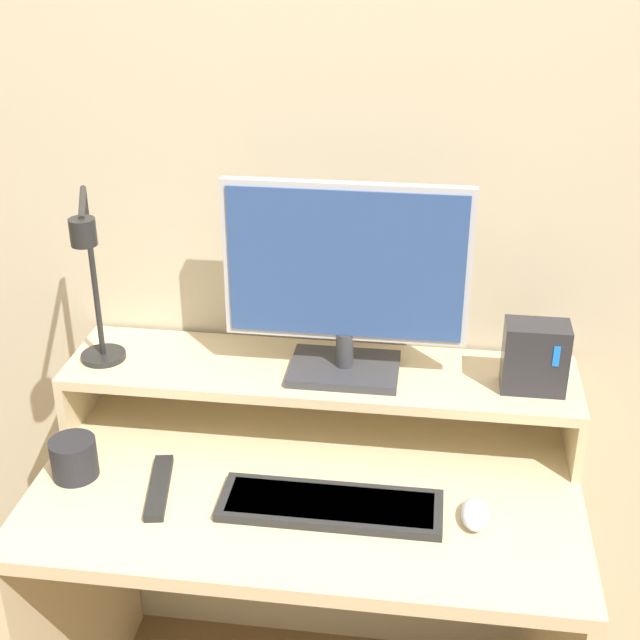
% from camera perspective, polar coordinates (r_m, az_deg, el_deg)
% --- Properties ---
extents(wall_back, '(6.00, 0.05, 2.50)m').
position_cam_1_polar(wall_back, '(1.89, 0.67, 8.77)').
color(wall_back, beige).
rests_on(wall_back, ground_plane).
extents(desk, '(1.08, 0.63, 0.75)m').
position_cam_1_polar(desk, '(1.95, -0.77, -15.53)').
color(desk, beige).
rests_on(desk, ground_plane).
extents(monitor_shelf, '(1.08, 0.26, 0.15)m').
position_cam_1_polar(monitor_shelf, '(1.89, -0.01, -3.72)').
color(monitor_shelf, beige).
rests_on(monitor_shelf, desk).
extents(monitor, '(0.49, 0.16, 0.41)m').
position_cam_1_polar(monitor, '(1.77, 1.66, 2.69)').
color(monitor, '#38383D').
rests_on(monitor, monitor_shelf).
extents(desk_lamp, '(0.13, 0.24, 0.39)m').
position_cam_1_polar(desk_lamp, '(1.81, -14.34, 2.16)').
color(desk_lamp, black).
rests_on(desk_lamp, monitor_shelf).
extents(router_dock, '(0.13, 0.08, 0.14)m').
position_cam_1_polar(router_dock, '(1.82, 13.60, -2.31)').
color(router_dock, '#28282D').
rests_on(router_dock, monitor_shelf).
extents(keyboard, '(0.42, 0.13, 0.02)m').
position_cam_1_polar(keyboard, '(1.72, 0.67, -11.77)').
color(keyboard, '#282828').
rests_on(keyboard, desk).
extents(mouse, '(0.05, 0.09, 0.03)m').
position_cam_1_polar(mouse, '(1.72, 9.88, -12.14)').
color(mouse, silver).
rests_on(mouse, desk).
extents(remote_control, '(0.07, 0.20, 0.02)m').
position_cam_1_polar(remote_control, '(1.80, -10.25, -10.49)').
color(remote_control, black).
rests_on(remote_control, desk).
extents(mug, '(0.09, 0.09, 0.08)m').
position_cam_1_polar(mug, '(1.86, -15.47, -8.51)').
color(mug, '#232328').
rests_on(mug, desk).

